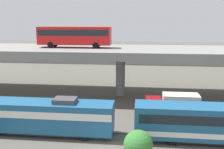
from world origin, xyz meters
name	(u,v)px	position (x,y,z in m)	size (l,w,h in m)	color
rail_strip_near	(108,139)	(0.00, 3.26, 0.06)	(110.00, 0.12, 0.12)	#59544C
rail_strip_far	(110,133)	(0.00, 4.74, 0.06)	(110.00, 0.12, 0.12)	#59544C
train_locomotive	(35,114)	(-8.23, 4.00, 2.19)	(16.95, 3.04, 4.18)	#1E5984
highway_overpass	(121,53)	(0.00, 20.00, 7.18)	(96.00, 12.54, 7.91)	gray
transit_bus_on_overpass	(74,35)	(-7.66, 20.09, 9.97)	(12.00, 2.68, 3.40)	red
service_truck_west	(174,105)	(7.67, 10.85, 1.64)	(6.80, 2.46, 3.04)	maroon
pier_parking_lot	(130,59)	(0.00, 55.00, 0.85)	(76.64, 10.65, 1.71)	gray
parked_car_0	(56,52)	(-23.43, 57.12, 2.48)	(4.12, 2.00, 1.50)	#515459
parked_car_1	(92,53)	(-11.56, 56.35, 2.48)	(4.52, 1.98, 1.50)	navy
parked_car_2	(146,53)	(4.95, 56.64, 2.48)	(4.39, 1.95, 1.50)	#515459
parked_car_3	(41,52)	(-28.05, 56.62, 2.48)	(4.11, 1.83, 1.50)	black
parked_car_4	(84,54)	(-13.21, 52.64, 2.48)	(4.25, 1.92, 1.50)	#515459
parked_car_5	(142,55)	(3.65, 53.63, 2.48)	(4.42, 1.85, 1.50)	#9E998C
parked_car_6	(204,54)	(22.11, 57.30, 2.48)	(4.28, 1.89, 1.50)	#B7B7BC
harbor_water	(132,53)	(0.00, 78.00, 0.00)	(140.00, 36.00, 0.01)	navy
shrub_right	(138,145)	(3.22, -0.20, 1.34)	(2.69, 2.69, 2.69)	#367A31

